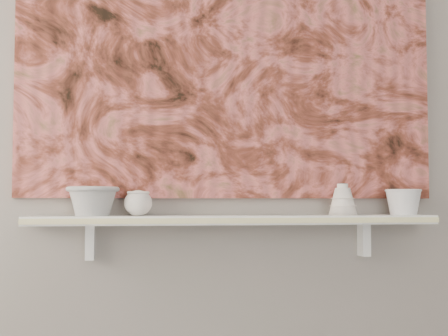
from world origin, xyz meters
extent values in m
plane|color=gray|center=(0.00, 1.60, 1.35)|extent=(3.60, 0.00, 3.60)
cube|color=white|center=(0.00, 1.51, 0.92)|extent=(1.40, 0.18, 0.03)
cube|color=beige|center=(0.00, 1.41, 0.92)|extent=(1.40, 0.01, 0.02)
cube|color=white|center=(-0.49, 1.57, 0.84)|extent=(0.03, 0.06, 0.12)
cube|color=white|center=(0.49, 1.57, 0.84)|extent=(0.03, 0.06, 0.12)
cube|color=brown|center=(0.00, 1.59, 1.54)|extent=(1.50, 0.02, 1.10)
cube|color=black|center=(0.45, 1.57, 1.23)|extent=(0.09, 0.00, 0.08)
camera|label=1|loc=(-0.37, -0.61, 0.97)|focal=50.00mm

